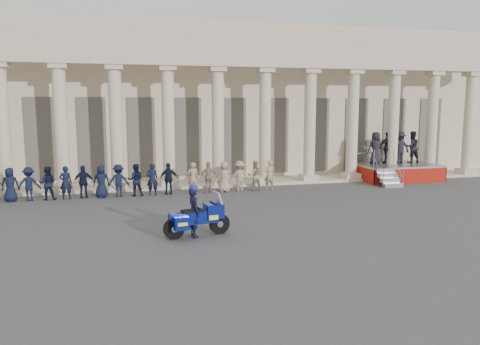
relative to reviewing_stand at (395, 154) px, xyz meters
name	(u,v)px	position (x,y,z in m)	size (l,w,h in m)	color
ground	(227,224)	(-11.89, -7.91, -1.51)	(90.00, 90.00, 0.00)	#3F3F42
building	(178,102)	(-11.89, 6.83, 3.01)	(40.00, 12.50, 9.00)	#C5B393
officer_rank	(107,181)	(-16.28, -1.62, -0.74)	(16.15, 0.59, 1.55)	black
reviewing_stand	(395,154)	(0.00, 0.00, 0.00)	(4.57, 4.30, 2.80)	gray
motorcycle	(198,218)	(-13.19, -9.33, -0.88)	(2.27, 1.06, 1.46)	black
rider	(194,211)	(-13.31, -9.35, -0.64)	(0.50, 0.67, 1.76)	black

